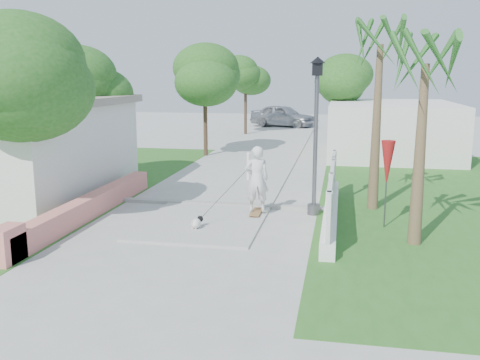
% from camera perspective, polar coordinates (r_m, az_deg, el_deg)
% --- Properties ---
extents(ground, '(90.00, 90.00, 0.00)m').
position_cam_1_polar(ground, '(10.94, -9.40, -10.17)').
color(ground, '#B7B7B2').
rests_on(ground, ground).
extents(path_strip, '(3.20, 36.00, 0.06)m').
position_cam_1_polar(path_strip, '(30.02, 3.82, 3.65)').
color(path_strip, '#B7B7B2').
rests_on(path_strip, ground).
extents(curb, '(6.50, 0.25, 0.10)m').
position_cam_1_polar(curb, '(16.43, -2.21, -2.58)').
color(curb, '#999993').
rests_on(curb, ground).
extents(grass_left, '(8.00, 20.00, 0.01)m').
position_cam_1_polar(grass_left, '(20.88, -19.98, -0.40)').
color(grass_left, '#2D6720').
rests_on(grass_left, ground).
extents(grass_right, '(8.00, 20.00, 0.01)m').
position_cam_1_polar(grass_right, '(18.30, 21.22, -2.06)').
color(grass_right, '#2D6720').
rests_on(grass_right, ground).
extents(pink_wall, '(0.45, 8.20, 0.80)m').
position_cam_1_polar(pink_wall, '(15.25, -16.54, -3.12)').
color(pink_wall, '#E27A73').
rests_on(pink_wall, ground).
extents(lattice_fence, '(0.35, 7.00, 1.50)m').
position_cam_1_polar(lattice_fence, '(14.94, 9.71, -2.18)').
color(lattice_fence, white).
rests_on(lattice_fence, ground).
extents(building_right, '(6.00, 8.00, 2.60)m').
position_cam_1_polar(building_right, '(27.77, 15.76, 5.28)').
color(building_right, silver).
rests_on(building_right, ground).
extents(street_lamp, '(0.44, 0.44, 4.44)m').
position_cam_1_polar(street_lamp, '(15.14, 8.09, 5.27)').
color(street_lamp, '#59595E').
rests_on(street_lamp, ground).
extents(bollard, '(0.14, 0.14, 1.09)m').
position_cam_1_polar(bollard, '(20.12, 0.89, 1.54)').
color(bollard, white).
rests_on(bollard, ground).
extents(patio_umbrella, '(0.36, 0.36, 2.30)m').
position_cam_1_polar(patio_umbrella, '(14.27, 15.44, 1.62)').
color(patio_umbrella, '#59595E').
rests_on(patio_umbrella, ground).
extents(tree_left_near, '(3.60, 3.60, 5.28)m').
position_cam_1_polar(tree_left_near, '(14.91, -22.41, 9.84)').
color(tree_left_near, '#4C3826').
rests_on(tree_left_near, ground).
extents(tree_left_mid, '(3.20, 3.20, 4.85)m').
position_cam_1_polar(tree_left_mid, '(20.19, -16.18, 9.44)').
color(tree_left_mid, '#4C3826').
rests_on(tree_left_mid, ground).
extents(tree_path_left, '(3.40, 3.40, 5.23)m').
position_cam_1_polar(tree_path_left, '(26.36, -3.74, 10.87)').
color(tree_path_left, '#4C3826').
rests_on(tree_path_left, ground).
extents(tree_path_right, '(3.00, 3.00, 4.79)m').
position_cam_1_polar(tree_path_right, '(29.53, 10.21, 10.12)').
color(tree_path_right, '#4C3826').
rests_on(tree_path_right, ground).
extents(tree_path_far, '(3.20, 3.20, 5.17)m').
position_cam_1_polar(tree_path_far, '(36.09, 0.62, 10.97)').
color(tree_path_far, '#4C3826').
rests_on(tree_path_far, ground).
extents(palm_far, '(1.80, 1.80, 5.30)m').
position_cam_1_polar(palm_far, '(16.08, 14.69, 12.71)').
color(palm_far, brown).
rests_on(palm_far, ground).
extents(palm_near, '(1.80, 1.80, 4.70)m').
position_cam_1_polar(palm_near, '(12.86, 19.13, 10.57)').
color(palm_near, brown).
rests_on(palm_near, ground).
extents(skateboarder, '(1.68, 2.10, 2.00)m').
position_cam_1_polar(skateboarder, '(14.67, -0.84, -1.02)').
color(skateboarder, olive).
rests_on(skateboarder, ground).
extents(dog, '(0.35, 0.51, 0.36)m').
position_cam_1_polar(dog, '(13.88, -4.63, -4.57)').
color(dog, white).
rests_on(dog, ground).
extents(parked_car, '(5.39, 3.63, 1.70)m').
position_cam_1_polar(parked_car, '(41.24, 4.59, 6.84)').
color(parked_car, '#9EA2A5').
rests_on(parked_car, ground).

